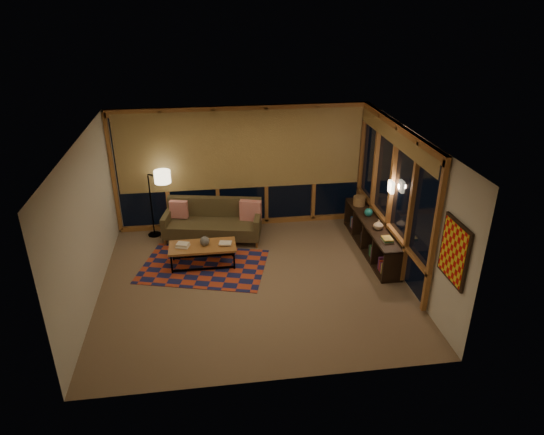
{
  "coord_description": "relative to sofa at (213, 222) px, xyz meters",
  "views": [
    {
      "loc": [
        -0.71,
        -7.5,
        4.86
      ],
      "look_at": [
        0.35,
        0.16,
        1.21
      ],
      "focal_mm": 32.0,
      "sensor_mm": 36.0,
      "label": 1
    }
  ],
  "objects": [
    {
      "name": "book_stack_a",
      "position": [
        -0.59,
        -1.06,
        0.05
      ],
      "size": [
        0.3,
        0.27,
        0.07
      ],
      "primitive_type": null,
      "rotation": [
        0.0,
        0.0,
        -0.3
      ],
      "color": "silver",
      "rests_on": "coffee_table"
    },
    {
      "name": "floor",
      "position": [
        0.69,
        -1.8,
        -0.41
      ],
      "size": [
        5.5,
        5.0,
        0.01
      ],
      "primitive_type": "cube",
      "color": "brown",
      "rests_on": "ground"
    },
    {
      "name": "shelf_book_stack",
      "position": [
        3.18,
        -1.75,
        0.26
      ],
      "size": [
        0.23,
        0.27,
        0.07
      ],
      "primitive_type": null,
      "rotation": [
        0.0,
        0.0,
        -0.33
      ],
      "color": "silver",
      "rests_on": "bookshelf"
    },
    {
      "name": "window_wall_right",
      "position": [
        3.37,
        -1.2,
        0.94
      ],
      "size": [
        0.16,
        3.7,
        2.6
      ],
      "primitive_type": null,
      "color": "#A15E3B",
      "rests_on": "walls"
    },
    {
      "name": "basket",
      "position": [
        3.16,
        -0.07,
        0.32
      ],
      "size": [
        0.32,
        0.32,
        0.2
      ],
      "primitive_type": "cylinder",
      "rotation": [
        0.0,
        0.0,
        0.27
      ],
      "color": "olive",
      "rests_on": "bookshelf"
    },
    {
      "name": "window_wall_back",
      "position": [
        0.69,
        0.63,
        0.94
      ],
      "size": [
        5.3,
        0.16,
        2.6
      ],
      "primitive_type": null,
      "color": "#A15E3B",
      "rests_on": "walls"
    },
    {
      "name": "coffee_table",
      "position": [
        -0.23,
        -1.06,
        -0.2
      ],
      "size": [
        1.27,
        0.58,
        0.42
      ],
      "primitive_type": null,
      "rotation": [
        0.0,
        0.0,
        -0.0
      ],
      "color": "#A15E3B",
      "rests_on": "floor"
    },
    {
      "name": "vase",
      "position": [
        3.18,
        -1.25,
        0.32
      ],
      "size": [
        0.21,
        0.21,
        0.2
      ],
      "primitive_type": "imported",
      "rotation": [
        0.0,
        0.0,
        0.11
      ],
      "color": "tan",
      "rests_on": "bookshelf"
    },
    {
      "name": "pillow_right",
      "position": [
        0.81,
        -0.02,
        0.22
      ],
      "size": [
        0.47,
        0.28,
        0.45
      ],
      "primitive_type": null,
      "rotation": [
        0.0,
        0.0,
        -0.31
      ],
      "color": "red",
      "rests_on": "sofa"
    },
    {
      "name": "teal_bowl",
      "position": [
        3.18,
        -0.65,
        0.31
      ],
      "size": [
        0.19,
        0.19,
        0.17
      ],
      "primitive_type": "sphere",
      "rotation": [
        0.0,
        0.0,
        0.1
      ],
      "color": "#186B6A",
      "rests_on": "bookshelf"
    },
    {
      "name": "wall_art",
      "position": [
        3.4,
        -3.65,
        1.04
      ],
      "size": [
        0.06,
        0.74,
        0.94
      ],
      "primitive_type": null,
      "color": "red",
      "rests_on": "walls"
    },
    {
      "name": "wall_sconce",
      "position": [
        3.31,
        -1.35,
        1.14
      ],
      "size": [
        0.12,
        0.18,
        0.22
      ],
      "primitive_type": null,
      "color": "beige",
      "rests_on": "walls"
    },
    {
      "name": "ceramic_pot",
      "position": [
        -0.18,
        -1.05,
        0.1
      ],
      "size": [
        0.21,
        0.21,
        0.18
      ],
      "primitive_type": "sphere",
      "rotation": [
        0.0,
        0.0,
        -0.18
      ],
      "color": "#2B2B2D",
      "rests_on": "coffee_table"
    },
    {
      "name": "sofa",
      "position": [
        0.0,
        0.0,
        0.0
      ],
      "size": [
        2.13,
        1.19,
        0.82
      ],
      "primitive_type": null,
      "rotation": [
        0.0,
        0.0,
        -0.2
      ],
      "color": "brown",
      "rests_on": "floor"
    },
    {
      "name": "floor_lamp",
      "position": [
        -1.27,
        0.37,
        0.36
      ],
      "size": [
        0.61,
        0.54,
        1.54
      ],
      "primitive_type": null,
      "rotation": [
        0.0,
        0.0,
        -0.51
      ],
      "color": "black",
      "rests_on": "floor"
    },
    {
      "name": "area_rug",
      "position": [
        -0.22,
        -1.13,
        -0.41
      ],
      "size": [
        2.67,
        2.12,
        0.01
      ],
      "primitive_type": "cube",
      "rotation": [
        0.0,
        0.0,
        -0.27
      ],
      "color": "#B33D21",
      "rests_on": "floor"
    },
    {
      "name": "book_stack_b",
      "position": [
        0.22,
        -1.07,
        0.03
      ],
      "size": [
        0.25,
        0.22,
        0.04
      ],
      "primitive_type": null,
      "rotation": [
        0.0,
        0.0,
        -0.19
      ],
      "color": "silver",
      "rests_on": "coffee_table"
    },
    {
      "name": "pillow_left",
      "position": [
        -0.7,
        0.26,
        0.19
      ],
      "size": [
        0.39,
        0.21,
        0.38
      ],
      "primitive_type": null,
      "rotation": [
        0.0,
        0.0,
        -0.23
      ],
      "color": "red",
      "rests_on": "sofa"
    },
    {
      "name": "walls",
      "position": [
        0.69,
        -1.8,
        0.94
      ],
      "size": [
        5.51,
        5.01,
        2.7
      ],
      "color": "beige",
      "rests_on": "floor"
    },
    {
      "name": "ceiling",
      "position": [
        0.69,
        -1.8,
        2.29
      ],
      "size": [
        5.5,
        5.0,
        0.01
      ],
      "primitive_type": "cube",
      "color": "silver",
      "rests_on": "walls"
    },
    {
      "name": "bookshelf",
      "position": [
        3.18,
        -0.92,
        -0.1
      ],
      "size": [
        0.4,
        2.54,
        0.63
      ],
      "primitive_type": null,
      "color": "black",
      "rests_on": "floor"
    }
  ]
}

